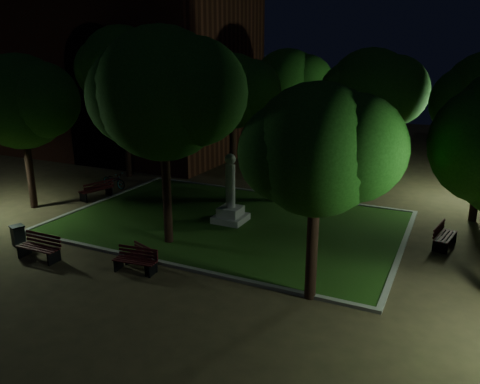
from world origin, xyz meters
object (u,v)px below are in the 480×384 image
(trash_bin, at_px, (18,235))
(bench_left_side, at_px, (97,190))
(bicycle, at_px, (114,180))
(bench_right_side, at_px, (444,236))
(bench_far_side, at_px, (353,188))
(bench_near_right, at_px, (142,258))
(bench_west_near, at_px, (40,248))
(bench_near_left, at_px, (136,261))
(monument, at_px, (230,203))

(trash_bin, bearing_deg, bench_left_side, 104.13)
(bench_left_side, relative_size, bicycle, 1.10)
(bench_right_side, xyz_separation_m, bicycle, (-17.91, 1.15, 0.03))
(trash_bin, height_order, bicycle, bicycle)
(bench_far_side, bearing_deg, bench_near_right, 56.02)
(bench_west_near, distance_m, bicycle, 9.99)
(bicycle, bearing_deg, bench_left_side, -156.08)
(bench_west_near, xyz_separation_m, bench_right_side, (13.81, 7.96, -0.02))
(bench_near_left, xyz_separation_m, bench_right_side, (9.83, 7.25, 0.02))
(bench_near_right, bearing_deg, bench_far_side, 88.56)
(bench_near_right, xyz_separation_m, bench_right_side, (9.80, 6.94, 0.05))
(monument, distance_m, bench_west_near, 8.23)
(bench_near_left, height_order, bench_west_near, bench_west_near)
(monument, bearing_deg, bench_near_left, -97.48)
(bench_near_right, bearing_deg, bench_left_side, 161.51)
(bench_near_left, xyz_separation_m, bench_left_side, (-7.45, 6.27, 0.06))
(bench_near_left, distance_m, bench_west_near, 4.04)
(bench_near_right, bearing_deg, bench_near_left, -75.01)
(bench_right_side, height_order, bench_far_side, bench_far_side)
(trash_bin, bearing_deg, bicycle, 104.73)
(bench_west_near, bearing_deg, bench_right_side, 29.30)
(bench_far_side, height_order, trash_bin, bench_far_side)
(bench_far_side, bearing_deg, bench_right_side, 119.05)
(bench_near_left, distance_m, bench_left_side, 9.74)
(bench_west_near, bearing_deg, monument, 53.90)
(trash_bin, relative_size, bicycle, 0.49)
(bench_west_near, relative_size, bicycle, 1.00)
(bench_far_side, bearing_deg, trash_bin, 37.68)
(bench_left_side, height_order, bench_right_side, bench_left_side)
(bench_left_side, bearing_deg, monument, 102.64)
(bench_near_left, bearing_deg, bench_right_side, 29.44)
(bench_west_near, xyz_separation_m, bench_far_side, (8.91, 13.48, 0.02))
(bench_right_side, bearing_deg, bicycle, 96.84)
(bench_near_right, relative_size, bench_left_side, 0.82)
(bench_near_left, relative_size, bench_right_side, 0.93)
(bench_left_side, distance_m, trash_bin, 6.61)
(monument, distance_m, bench_far_side, 7.97)
(bicycle, bearing_deg, bench_far_side, -63.99)
(bench_west_near, distance_m, trash_bin, 1.95)
(bench_right_side, distance_m, bicycle, 17.94)
(bench_west_near, bearing_deg, bench_near_right, 13.65)
(bench_left_side, bearing_deg, bicycle, -148.87)
(bench_near_left, height_order, bicycle, bicycle)
(bench_near_right, distance_m, bench_right_side, 12.01)
(bench_near_right, distance_m, trash_bin, 5.88)
(bench_left_side, xyz_separation_m, trash_bin, (1.61, -6.41, -0.04))
(bench_west_near, height_order, bicycle, bench_west_near)
(monument, xyz_separation_m, bench_west_near, (-4.76, -6.70, -0.50))
(bench_near_right, xyz_separation_m, bench_left_side, (-7.48, 5.96, 0.09))
(monument, xyz_separation_m, bench_far_side, (4.15, 6.79, -0.48))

